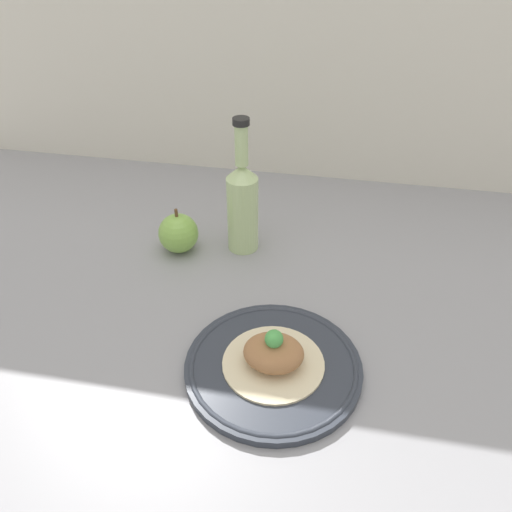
{
  "coord_description": "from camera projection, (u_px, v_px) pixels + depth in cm",
  "views": [
    {
      "loc": [
        16.8,
        -62.99,
        58.35
      ],
      "look_at": [
        4.17,
        2.7,
        9.45
      ],
      "focal_mm": 35.0,
      "sensor_mm": 36.0,
      "label": 1
    }
  ],
  "objects": [
    {
      "name": "cider_bottle",
      "position": [
        243.0,
        203.0,
        0.96
      ],
      "size": [
        6.09,
        6.09,
        27.0
      ],
      "color": "#B7D18E",
      "rests_on": "ground_plane"
    },
    {
      "name": "apple",
      "position": [
        178.0,
        233.0,
        0.98
      ],
      "size": [
        7.89,
        7.89,
        9.4
      ],
      "color": "#84B74C",
      "rests_on": "ground_plane"
    },
    {
      "name": "ground_plane",
      "position": [
        230.0,
        314.0,
        0.88
      ],
      "size": [
        180.0,
        110.0,
        4.0
      ],
      "primitive_type": "cube",
      "color": "gray"
    },
    {
      "name": "plate",
      "position": [
        273.0,
        366.0,
        0.75
      ],
      "size": [
        26.71,
        26.71,
        1.51
      ],
      "color": "#2D333D",
      "rests_on": "ground_plane"
    },
    {
      "name": "plated_food",
      "position": [
        274.0,
        354.0,
        0.73
      ],
      "size": [
        15.32,
        15.32,
        6.66
      ],
      "color": "beige",
      "rests_on": "plate"
    }
  ]
}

